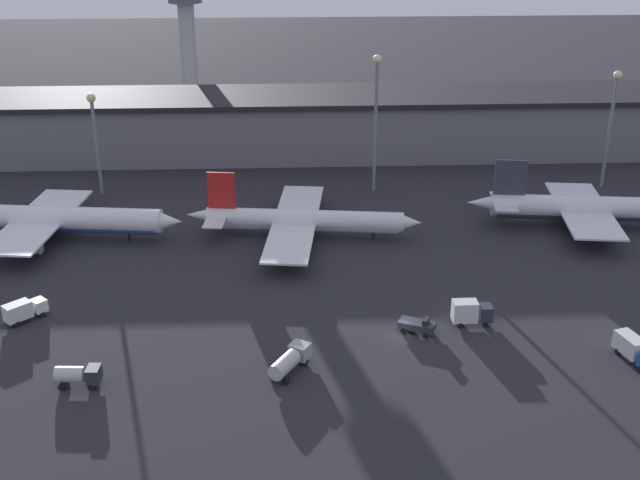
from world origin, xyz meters
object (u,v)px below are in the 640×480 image
object	(u,v)px
airplane_0	(47,219)
service_vehicle_1	(290,361)
service_vehicle_0	(635,349)
airplane_1	(301,220)
service_vehicle_4	(24,310)
control_tower	(187,35)
airplane_2	(592,208)
service_vehicle_2	(470,312)
service_vehicle_3	(78,375)
service_vehicle_5	(417,325)

from	to	relation	value
airplane_0	service_vehicle_1	bearing A→B (deg)	-39.72
airplane_0	service_vehicle_0	distance (m)	100.72
airplane_1	service_vehicle_0	xyz separation A→B (m)	(43.97, -44.00, -1.38)
service_vehicle_4	control_tower	size ratio (longest dim) A/B	0.16
airplane_2	service_vehicle_0	distance (m)	47.25
control_tower	airplane_2	bearing A→B (deg)	-46.12
service_vehicle_2	airplane_2	bearing A→B (deg)	48.15
service_vehicle_2	service_vehicle_4	world-z (taller)	service_vehicle_2
service_vehicle_3	service_vehicle_5	bearing A→B (deg)	16.95
airplane_2	service_vehicle_3	world-z (taller)	airplane_2
service_vehicle_0	service_vehicle_5	distance (m)	29.49
airplane_2	control_tower	world-z (taller)	control_tower
service_vehicle_2	control_tower	bearing A→B (deg)	112.40
service_vehicle_0	airplane_2	bearing A→B (deg)	151.01
airplane_2	service_vehicle_3	distance (m)	97.30
airplane_1	service_vehicle_5	world-z (taller)	airplane_1
service_vehicle_1	service_vehicle_0	bearing A→B (deg)	-58.02
service_vehicle_0	service_vehicle_5	size ratio (longest dim) A/B	1.36
airplane_0	service_vehicle_1	xyz separation A→B (m)	(43.33, -45.80, -2.10)
service_vehicle_1	control_tower	distance (m)	137.08
airplane_2	control_tower	bearing A→B (deg)	140.74
airplane_0	service_vehicle_4	bearing A→B (deg)	-75.21
airplane_2	service_vehicle_5	size ratio (longest dim) A/B	8.26
service_vehicle_2	airplane_0	bearing A→B (deg)	152.75
airplane_0	service_vehicle_5	xyz separation A→B (m)	(61.81, -36.47, -2.64)
service_vehicle_0	service_vehicle_1	size ratio (longest dim) A/B	1.00
service_vehicle_0	service_vehicle_5	world-z (taller)	service_vehicle_0
service_vehicle_3	airplane_0	bearing A→B (deg)	111.60
service_vehicle_1	service_vehicle_3	size ratio (longest dim) A/B	1.31
airplane_2	service_vehicle_3	bearing A→B (deg)	-143.15
service_vehicle_0	service_vehicle_4	xyz separation A→B (m)	(-85.73, 14.90, -0.04)
service_vehicle_0	control_tower	xyz separation A→B (m)	(-72.75, 132.55, 19.84)
service_vehicle_2	service_vehicle_3	bearing A→B (deg)	-167.03
airplane_1	service_vehicle_1	world-z (taller)	airplane_1
control_tower	service_vehicle_2	bearing A→B (deg)	-66.62
service_vehicle_3	service_vehicle_4	world-z (taller)	service_vehicle_4
service_vehicle_2	control_tower	xyz separation A→B (m)	(-52.65, 121.77, 19.57)
airplane_1	service_vehicle_5	xyz separation A→B (m)	(15.83, -35.21, -2.01)
airplane_2	service_vehicle_1	bearing A→B (deg)	-133.91
airplane_1	airplane_2	xyz separation A→B (m)	(54.39, 2.04, 0.54)
airplane_0	service_vehicle_2	world-z (taller)	airplane_0
service_vehicle_3	control_tower	bearing A→B (deg)	92.52
airplane_2	service_vehicle_4	distance (m)	101.09
service_vehicle_1	service_vehicle_5	size ratio (longest dim) A/B	1.36
service_vehicle_4	service_vehicle_3	bearing A→B (deg)	-98.89
airplane_1	service_vehicle_3	distance (m)	55.35
airplane_0	control_tower	world-z (taller)	control_tower
service_vehicle_5	control_tower	distance (m)	133.13
service_vehicle_4	service_vehicle_5	size ratio (longest dim) A/B	1.07
airplane_1	service_vehicle_2	distance (m)	40.93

